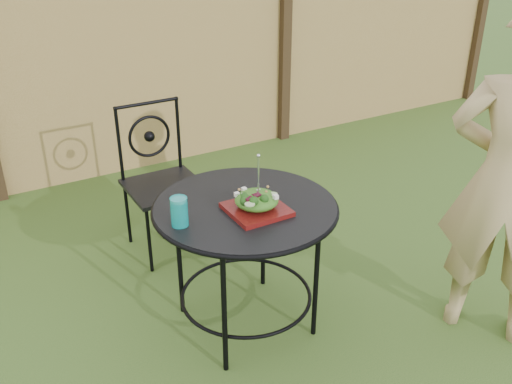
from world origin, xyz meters
TOP-DOWN VIEW (x-y plane):
  - ground at (0.00, 0.00)m, footprint 60.00×60.00m
  - fence at (-0.00, 2.19)m, footprint 8.00×0.12m
  - patio_table at (-0.38, -0.10)m, footprint 0.92×0.92m
  - patio_chair at (-0.44, 0.88)m, footprint 0.46×0.46m
  - diner at (0.71, -0.75)m, footprint 0.70×0.75m
  - salad_plate at (-0.36, -0.19)m, footprint 0.27×0.27m
  - salad at (-0.36, -0.19)m, footprint 0.21×0.21m
  - fork at (-0.35, -0.19)m, footprint 0.01×0.01m
  - drinking_glass at (-0.73, -0.12)m, footprint 0.08×0.08m

SIDE VIEW (x-z plane):
  - ground at x=0.00m, z-range 0.00..0.00m
  - patio_chair at x=-0.44m, z-range 0.03..0.98m
  - patio_table at x=-0.38m, z-range 0.22..0.95m
  - salad_plate at x=-0.36m, z-range 0.72..0.75m
  - salad at x=-0.36m, z-range 0.75..0.83m
  - drinking_glass at x=-0.73m, z-range 0.72..0.86m
  - diner at x=0.71m, z-range 0.00..1.71m
  - fork at x=-0.35m, z-range 0.83..1.01m
  - fence at x=0.00m, z-range 0.00..1.90m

